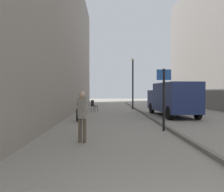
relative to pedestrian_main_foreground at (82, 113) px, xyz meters
The scene contains 10 objects.
ground_plane 6.11m from the pedestrian_main_foreground, 71.77° to the left, with size 80.00×80.00×0.00m, color gray.
building_facade_left 8.51m from the pedestrian_main_foreground, 122.23° to the left, with size 3.81×40.00×12.23m, color gray.
kerb_strip 6.76m from the pedestrian_main_foreground, 58.83° to the left, with size 0.16×40.00×0.12m, color slate.
pedestrian_main_foreground is the anchor object (origin of this frame).
delivery_van 9.40m from the pedestrian_main_foreground, 56.58° to the left, with size 2.31×5.64×2.21m.
street_sign_post 3.85m from the pedestrian_main_foreground, 33.59° to the left, with size 0.60×0.10×2.60m.
lamp_post 14.46m from the pedestrian_main_foreground, 77.04° to the left, with size 0.28×0.28×4.76m.
bicycle_leaning 5.66m from the pedestrian_main_foreground, 98.50° to the left, with size 0.12×1.77×0.98m.
cafe_chair_near_window 9.86m from the pedestrian_main_foreground, 94.22° to the left, with size 0.50×0.50×0.94m.
cafe_chair_by_doorway 11.35m from the pedestrian_main_foreground, 91.54° to the left, with size 0.60×0.60×0.94m.
Camera 1 is at (-1.09, -1.14, 1.65)m, focal length 36.81 mm.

